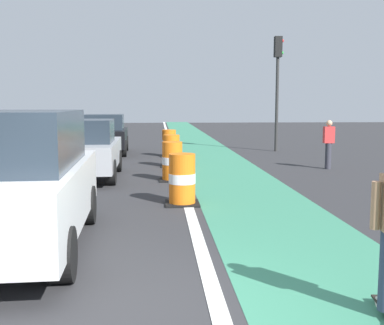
{
  "coord_description": "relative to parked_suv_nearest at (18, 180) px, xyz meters",
  "views": [
    {
      "loc": [
        0.29,
        -4.58,
        2.14
      ],
      "look_at": [
        0.88,
        3.83,
        1.1
      ],
      "focal_mm": 44.64,
      "sensor_mm": 36.0,
      "label": 1
    }
  ],
  "objects": [
    {
      "name": "ground_plane",
      "position": [
        1.76,
        -2.44,
        -1.04
      ],
      "size": [
        100.0,
        100.0,
        0.0
      ],
      "primitive_type": "plane",
      "color": "#2D2D30"
    },
    {
      "name": "bike_lane_strip",
      "position": [
        4.16,
        9.56,
        -1.03
      ],
      "size": [
        2.5,
        80.0,
        0.01
      ],
      "primitive_type": "cube",
      "color": "#387F60",
      "rests_on": "ground"
    },
    {
      "name": "lane_divider_stripe",
      "position": [
        2.66,
        9.56,
        -1.03
      ],
      "size": [
        0.2,
        80.0,
        0.01
      ],
      "primitive_type": "cube",
      "color": "silver",
      "rests_on": "ground"
    },
    {
      "name": "parked_suv_nearest",
      "position": [
        0.0,
        0.0,
        0.0
      ],
      "size": [
        2.08,
        4.68,
        2.04
      ],
      "color": "silver",
      "rests_on": "ground"
    },
    {
      "name": "parked_sedan_second",
      "position": [
        -0.08,
        6.77,
        -0.2
      ],
      "size": [
        1.98,
        4.13,
        1.7
      ],
      "color": "#9EA0A5",
      "rests_on": "ground"
    },
    {
      "name": "parked_sedan_third",
      "position": [
        -0.27,
        13.6,
        -0.2
      ],
      "size": [
        2.04,
        4.16,
        1.7
      ],
      "color": "black",
      "rests_on": "ground"
    },
    {
      "name": "traffic_barrel_front",
      "position": [
        2.54,
        2.99,
        -0.5
      ],
      "size": [
        0.73,
        0.73,
        1.09
      ],
      "color": "orange",
      "rests_on": "ground"
    },
    {
      "name": "traffic_barrel_mid",
      "position": [
        2.42,
        6.19,
        -0.5
      ],
      "size": [
        0.73,
        0.73,
        1.09
      ],
      "color": "orange",
      "rests_on": "ground"
    },
    {
      "name": "traffic_barrel_back",
      "position": [
        2.47,
        9.19,
        -0.5
      ],
      "size": [
        0.73,
        0.73,
        1.09
      ],
      "color": "orange",
      "rests_on": "ground"
    },
    {
      "name": "traffic_barrel_far",
      "position": [
        2.46,
        12.4,
        -0.5
      ],
      "size": [
        0.73,
        0.73,
        1.09
      ],
      "color": "orange",
      "rests_on": "ground"
    },
    {
      "name": "traffic_light_corner",
      "position": [
        7.36,
        14.23,
        2.47
      ],
      "size": [
        0.41,
        0.32,
        5.1
      ],
      "color": "#2D2D2D",
      "rests_on": "ground"
    },
    {
      "name": "pedestrian_crossing",
      "position": [
        7.62,
        8.25,
        -0.17
      ],
      "size": [
        0.34,
        0.2,
        1.61
      ],
      "color": "#33333D",
      "rests_on": "ground"
    }
  ]
}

